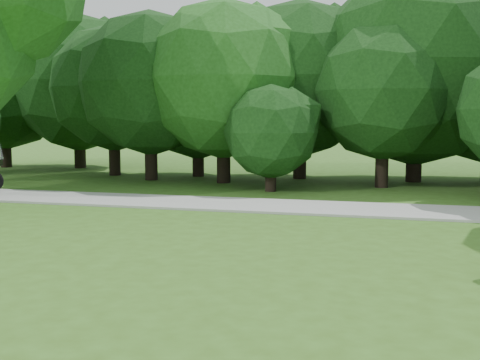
# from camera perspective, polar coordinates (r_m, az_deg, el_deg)

# --- Properties ---
(ground) EXTENTS (100.00, 100.00, 0.00)m
(ground) POSITION_cam_1_polar(r_m,az_deg,el_deg) (7.85, -0.46, -11.68)
(ground) COLOR #395F1B
(ground) RESTS_ON ground
(walkway) EXTENTS (60.00, 2.20, 0.06)m
(walkway) POSITION_cam_1_polar(r_m,az_deg,el_deg) (15.52, 7.31, -2.62)
(walkway) COLOR #9B9B96
(walkway) RESTS_ON ground
(tree_line) EXTENTS (39.47, 12.27, 7.62)m
(tree_line) POSITION_cam_1_polar(r_m,az_deg,el_deg) (21.76, 14.39, 9.16)
(tree_line) COLOR black
(tree_line) RESTS_ON ground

